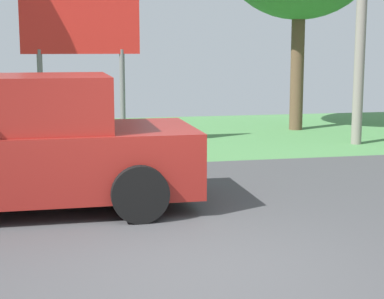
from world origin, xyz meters
The scene contains 3 objects.
ground_plane centered at (0.00, 2.95, -0.05)m, with size 40.00×22.00×0.20m.
pickup_truck centered at (-2.02, 2.97, 0.87)m, with size 5.20×2.28×1.88m.
roadside_billboard centered at (-0.80, 8.30, 2.55)m, with size 2.60×0.12×3.50m.
Camera 1 is at (-1.38, -6.01, 2.28)m, focal length 59.13 mm.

